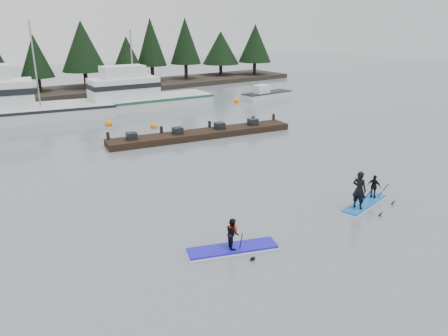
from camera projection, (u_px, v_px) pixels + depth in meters
ground at (304, 228)px, 19.05m from camera, size 160.00×160.00×0.00m
far_shore at (46, 94)px, 51.24m from camera, size 70.00×8.00×0.60m
treeline at (46, 96)px, 51.34m from camera, size 60.00×4.00×8.00m
fishing_boat_large at (8, 114)px, 38.35m from camera, size 17.36×7.59×9.58m
fishing_boat_medium at (138, 103)px, 44.06m from camera, size 14.76×5.14×8.63m
skiff at (267, 95)px, 49.87m from camera, size 6.27×2.18×0.72m
floating_dock at (202, 134)px, 33.60m from camera, size 14.73×4.21×0.49m
buoy_b at (109, 126)px, 37.30m from camera, size 0.64×0.64×0.64m
buoy_c at (236, 103)px, 47.46m from camera, size 0.61×0.61×0.61m
buoy_d at (154, 128)px, 36.50m from camera, size 0.55×0.55×0.55m
paddleboard_solo at (232, 241)px, 17.10m from camera, size 3.66×2.02×1.82m
paddleboard_duo at (364, 193)px, 21.04m from camera, size 3.38×1.55×2.44m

